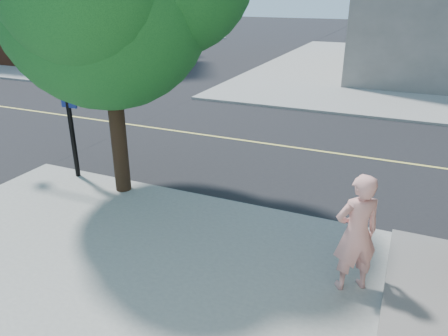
% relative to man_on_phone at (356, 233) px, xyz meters
% --- Properties ---
extents(ground, '(140.00, 140.00, 0.00)m').
position_rel_man_on_phone_xyz_m(ground, '(-7.86, 2.15, -1.15)').
color(ground, black).
rests_on(ground, ground).
extents(road_ew, '(140.00, 9.00, 0.01)m').
position_rel_man_on_phone_xyz_m(road_ew, '(-7.86, 6.65, -1.15)').
color(road_ew, black).
rests_on(road_ew, ground).
extents(sidewalk_nw, '(26.00, 25.00, 0.12)m').
position_rel_man_on_phone_xyz_m(sidewalk_nw, '(-30.86, 23.65, -1.09)').
color(sidewalk_nw, gray).
rests_on(sidewalk_nw, ground).
extents(man_on_phone, '(0.90, 0.83, 2.07)m').
position_rel_man_on_phone_xyz_m(man_on_phone, '(0.00, 0.00, 0.00)').
color(man_on_phone, '#DE958E').
rests_on(man_on_phone, sidewalk_se).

